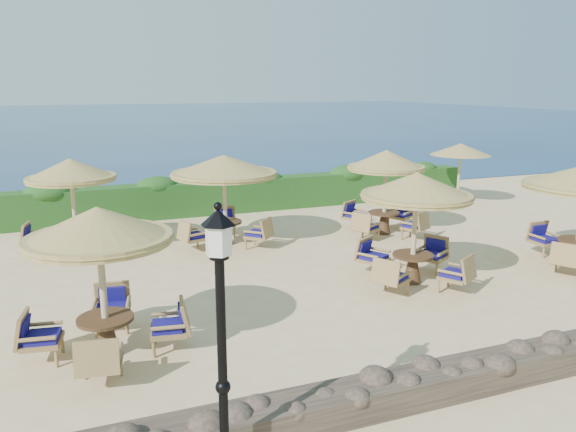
{
  "coord_description": "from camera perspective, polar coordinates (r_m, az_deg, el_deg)",
  "views": [
    {
      "loc": [
        -6.22,
        -12.53,
        4.61
      ],
      "look_at": [
        -1.12,
        0.6,
        1.3
      ],
      "focal_mm": 35.0,
      "sensor_mm": 36.0,
      "label": 1
    }
  ],
  "objects": [
    {
      "name": "lamp_post",
      "position": [
        6.65,
        -6.7,
        -14.23
      ],
      "size": [
        0.44,
        0.44,
        3.31
      ],
      "color": "black",
      "rests_on": "ground"
    },
    {
      "name": "cafe_set_5",
      "position": [
        17.69,
        9.88,
        3.58
      ],
      "size": [
        2.79,
        2.79,
        2.65
      ],
      "color": "tan",
      "rests_on": "ground"
    },
    {
      "name": "extra_parasol",
      "position": [
        22.74,
        17.13,
        6.47
      ],
      "size": [
        2.3,
        2.3,
        2.41
      ],
      "color": "tan",
      "rests_on": "ground"
    },
    {
      "name": "cafe_set_0",
      "position": [
        9.95,
        -18.5,
        -4.32
      ],
      "size": [
        2.88,
        2.88,
        2.65
      ],
      "color": "tan",
      "rests_on": "ground"
    },
    {
      "name": "cafe_set_4",
      "position": [
        16.28,
        -6.49,
        3.81
      ],
      "size": [
        3.09,
        3.09,
        2.65
      ],
      "color": "tan",
      "rests_on": "ground"
    },
    {
      "name": "ground",
      "position": [
        14.73,
        4.94,
        -5.07
      ],
      "size": [
        120.0,
        120.0,
        0.0
      ],
      "primitive_type": "plane",
      "color": "beige",
      "rests_on": "ground"
    },
    {
      "name": "sea",
      "position": [
        82.9,
        -17.11,
        9.45
      ],
      "size": [
        160.0,
        160.0,
        0.0
      ],
      "primitive_type": "plane",
      "color": "#0C244F",
      "rests_on": "ground"
    },
    {
      "name": "cafe_set_3",
      "position": [
        16.55,
        -21.07,
        2.59
      ],
      "size": [
        2.65,
        2.72,
        2.65
      ],
      "color": "tan",
      "rests_on": "ground"
    },
    {
      "name": "cafe_set_1",
      "position": [
        13.32,
        12.82,
        0.56
      ],
      "size": [
        2.76,
        2.76,
        2.65
      ],
      "color": "tan",
      "rests_on": "ground"
    },
    {
      "name": "hedge",
      "position": [
        21.07,
        -3.65,
        2.22
      ],
      "size": [
        18.0,
        0.9,
        1.2
      ],
      "primitive_type": "cube",
      "color": "#174014",
      "rests_on": "ground"
    },
    {
      "name": "stone_wall",
      "position": [
        9.9,
        21.41,
        -14.07
      ],
      "size": [
        15.0,
        0.65,
        0.44
      ],
      "primitive_type": "cube",
      "color": "brown",
      "rests_on": "ground"
    }
  ]
}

